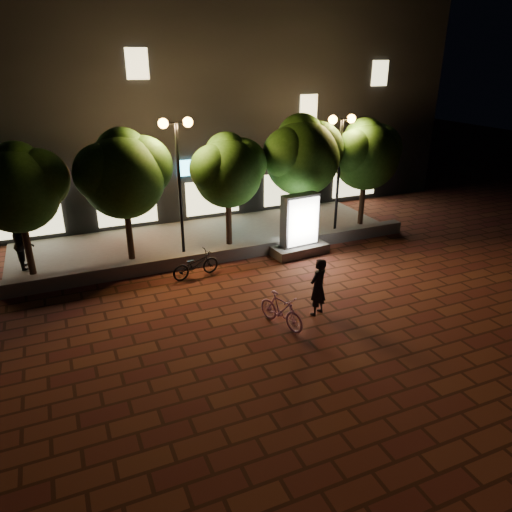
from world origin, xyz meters
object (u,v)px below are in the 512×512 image
tree_far_left (17,185)px  scooter_pink (281,310)px  scooter_parked (196,265)px  tree_mid (228,168)px  ad_kiosk (299,230)px  pedestrian (23,244)px  rider (318,287)px  street_lamp_left (178,152)px  tree_far_right (366,152)px  tree_right (303,153)px  tree_left (124,171)px  street_lamp_right (341,143)px

tree_far_left → scooter_pink: tree_far_left is taller
tree_far_left → scooter_parked: bearing=-24.9°
tree_mid → ad_kiosk: size_ratio=1.86×
scooter_parked → pedestrian: (-5.53, 3.12, 0.52)m
tree_far_left → rider: size_ratio=2.55×
street_lamp_left → pedestrian: street_lamp_left is taller
tree_far_left → tree_far_right: size_ratio=0.97×
tree_right → pedestrian: size_ratio=2.80×
tree_mid → rider: bearing=-86.4°
street_lamp_left → tree_left: bearing=172.3°
tree_right → pedestrian: (-11.04, 0.66, -2.58)m
street_lamp_right → pedestrian: (-12.68, 0.92, -2.91)m
tree_far_left → ad_kiosk: tree_far_left is taller
ad_kiosk → scooter_parked: ad_kiosk is taller
pedestrian → tree_right: bearing=-101.4°
tree_far_left → tree_mid: bearing=-0.0°
tree_right → street_lamp_left: size_ratio=0.98×
street_lamp_right → ad_kiosk: street_lamp_right is taller
tree_left → scooter_parked: 4.26m
tree_left → scooter_parked: bearing=-54.0°
tree_right → scooter_pink: size_ratio=3.00×
tree_mid → street_lamp_right: size_ratio=0.90×
ad_kiosk → rider: bearing=-111.5°
tree_left → rider: 8.24m
tree_right → ad_kiosk: tree_right is taller
tree_mid → ad_kiosk: 3.71m
tree_far_right → pedestrian: 14.45m
street_lamp_right → scooter_parked: street_lamp_right is taller
pedestrian → tree_far_right: bearing=-100.6°
street_lamp_left → street_lamp_right: 7.00m
tree_mid → ad_kiosk: (2.18, -1.99, -2.24)m
street_lamp_left → street_lamp_right: street_lamp_left is taller
street_lamp_right → ad_kiosk: 4.37m
scooter_parked → pedestrian: 6.37m
scooter_parked → street_lamp_left: bearing=-15.1°
tree_left → street_lamp_right: 8.96m
tree_left → tree_right: bearing=0.0°
tree_right → tree_mid: bearing=-180.0°
street_lamp_left → ad_kiosk: size_ratio=2.14×
street_lamp_left → street_lamp_right: size_ratio=1.04×
rider → scooter_pink: bearing=-16.5°
tree_right → tree_left: bearing=-180.0°
tree_far_left → tree_right: (10.80, 0.00, 0.27)m
tree_far_left → scooter_pink: 9.79m
tree_far_right → pedestrian: size_ratio=2.63×
tree_far_left → street_lamp_right: size_ratio=0.93×
street_lamp_left → ad_kiosk: street_lamp_left is taller
tree_left → scooter_pink: size_ratio=2.89×
street_lamp_right → street_lamp_left: bearing=180.0°
tree_far_left → tree_left: 3.51m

